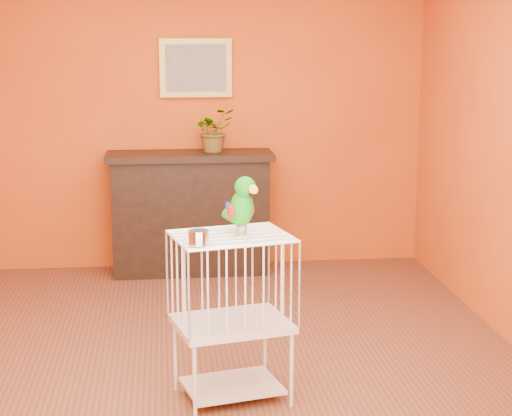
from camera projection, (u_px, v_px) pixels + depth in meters
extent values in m
plane|color=brown|center=(213.00, 356.00, 5.53)|extent=(4.50, 4.50, 0.00)
plane|color=#D55714|center=(196.00, 120.00, 7.45)|extent=(4.00, 0.00, 4.00)
plane|color=#D55714|center=(247.00, 245.00, 3.07)|extent=(4.00, 0.00, 4.00)
cube|color=black|center=(191.00, 216.00, 7.38)|extent=(1.32, 0.44, 0.99)
cube|color=black|center=(190.00, 156.00, 7.27)|extent=(1.41, 0.51, 0.06)
cube|color=black|center=(191.00, 221.00, 7.18)|extent=(0.93, 0.02, 0.50)
cube|color=#5C271A|center=(159.00, 231.00, 7.31)|extent=(0.06, 0.20, 0.31)
cube|color=#294924|center=(169.00, 230.00, 7.32)|extent=(0.06, 0.20, 0.31)
cube|color=#5C271A|center=(181.00, 230.00, 7.33)|extent=(0.06, 0.20, 0.31)
cube|color=#294924|center=(194.00, 230.00, 7.35)|extent=(0.06, 0.20, 0.31)
cube|color=#5C271A|center=(206.00, 229.00, 7.36)|extent=(0.06, 0.20, 0.31)
imported|color=#26722D|center=(214.00, 135.00, 7.25)|extent=(0.46, 0.48, 0.29)
cube|color=#A7833B|center=(196.00, 68.00, 7.33)|extent=(0.62, 0.03, 0.50)
cube|color=gray|center=(196.00, 68.00, 7.32)|extent=(0.52, 0.01, 0.40)
cube|color=white|center=(232.00, 386.00, 4.87)|extent=(0.60, 0.51, 0.02)
cube|color=white|center=(232.00, 324.00, 4.80)|extent=(0.71, 0.61, 0.04)
cube|color=white|center=(231.00, 236.00, 4.69)|extent=(0.71, 0.61, 0.01)
cylinder|color=white|center=(195.00, 384.00, 4.55)|extent=(0.02, 0.02, 0.43)
cylinder|color=white|center=(292.00, 370.00, 4.74)|extent=(0.02, 0.02, 0.43)
cylinder|color=white|center=(175.00, 356.00, 4.95)|extent=(0.02, 0.02, 0.43)
cylinder|color=white|center=(265.00, 344.00, 5.13)|extent=(0.02, 0.02, 0.43)
cylinder|color=silver|center=(199.00, 237.00, 4.46)|extent=(0.11, 0.11, 0.08)
cylinder|color=#59544C|center=(238.00, 231.00, 4.70)|extent=(0.01, 0.01, 0.05)
cylinder|color=#59544C|center=(246.00, 230.00, 4.73)|extent=(0.01, 0.01, 0.05)
ellipsoid|color=#16900D|center=(242.00, 209.00, 4.69)|extent=(0.20, 0.22, 0.24)
ellipsoid|color=#16900D|center=(245.00, 187.00, 4.64)|extent=(0.16, 0.16, 0.12)
cone|color=orange|center=(251.00, 191.00, 4.59)|extent=(0.08, 0.09, 0.08)
cone|color=black|center=(249.00, 194.00, 4.61)|extent=(0.04, 0.04, 0.03)
sphere|color=black|center=(241.00, 186.00, 4.60)|extent=(0.02, 0.02, 0.02)
sphere|color=black|center=(253.00, 185.00, 4.64)|extent=(0.02, 0.02, 0.02)
ellipsoid|color=#A50C0C|center=(231.00, 212.00, 4.67)|extent=(0.06, 0.07, 0.08)
ellipsoid|color=navy|center=(250.00, 209.00, 4.74)|extent=(0.06, 0.07, 0.08)
cone|color=#16900D|center=(234.00, 220.00, 4.77)|extent=(0.14, 0.18, 0.13)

